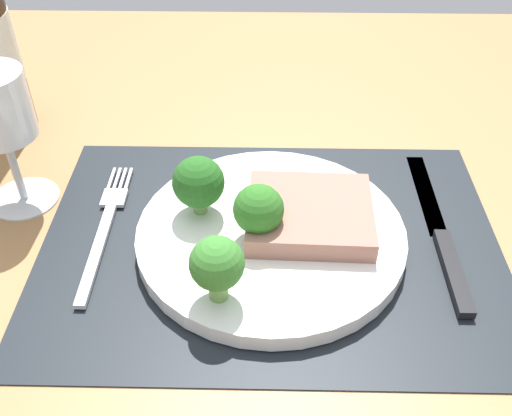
% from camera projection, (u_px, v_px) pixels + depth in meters
% --- Properties ---
extents(ground_plane, '(1.40, 1.10, 0.03)m').
position_uv_depth(ground_plane, '(270.00, 255.00, 0.56)').
color(ground_plane, '#996D42').
extents(placemat, '(0.43, 0.31, 0.00)m').
position_uv_depth(placemat, '(271.00, 243.00, 0.55)').
color(placemat, black).
rests_on(placemat, ground_plane).
extents(plate, '(0.25, 0.25, 0.02)m').
position_uv_depth(plate, '(271.00, 235.00, 0.55)').
color(plate, white).
rests_on(plate, placemat).
extents(steak, '(0.12, 0.11, 0.02)m').
position_uv_depth(steak, '(310.00, 214.00, 0.54)').
color(steak, '#9E6B5B').
rests_on(steak, plate).
extents(broccoli_near_steak, '(0.05, 0.05, 0.06)m').
position_uv_depth(broccoli_near_steak, '(198.00, 183.00, 0.54)').
color(broccoli_near_steak, '#6B994C').
rests_on(broccoli_near_steak, plate).
extents(broccoli_near_fork, '(0.04, 0.04, 0.06)m').
position_uv_depth(broccoli_near_fork, '(217.00, 265.00, 0.46)').
color(broccoli_near_fork, '#6B994C').
rests_on(broccoli_near_fork, plate).
extents(broccoli_front_edge, '(0.05, 0.05, 0.06)m').
position_uv_depth(broccoli_front_edge, '(259.00, 210.00, 0.51)').
color(broccoli_front_edge, '#5B8942').
rests_on(broccoli_front_edge, plate).
extents(fork, '(0.02, 0.19, 0.01)m').
position_uv_depth(fork, '(105.00, 227.00, 0.56)').
color(fork, silver).
rests_on(fork, placemat).
extents(knife, '(0.02, 0.23, 0.01)m').
position_uv_depth(knife, '(442.00, 237.00, 0.55)').
color(knife, black).
rests_on(knife, placemat).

